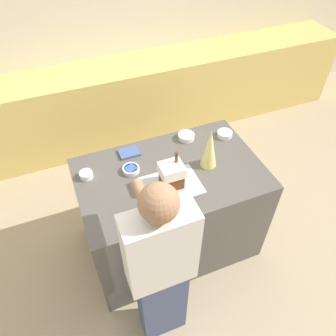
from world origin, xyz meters
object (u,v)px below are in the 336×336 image
Objects in this scene: candy_bowl_front_corner at (225,134)px; cookbook at (129,153)px; baking_tray at (171,185)px; gingerbread_house at (172,175)px; decorative_tree at (210,148)px; candy_bowl_center_rear at (186,136)px; candy_bowl_beside_tree at (131,169)px; person at (161,271)px; candy_bowl_near_tray_right at (86,175)px.

cookbook is (-0.83, 0.09, -0.01)m from candy_bowl_front_corner.
candy_bowl_front_corner is 0.80× the size of cookbook.
gingerbread_house is (0.00, 0.00, 0.11)m from baking_tray.
decorative_tree is (0.35, 0.10, 0.05)m from gingerbread_house.
candy_bowl_beside_tree is at bearing -159.66° from candy_bowl_center_rear.
baking_tray is at bearing -47.57° from candy_bowl_beside_tree.
candy_bowl_front_corner is 1.00× the size of candy_bowl_beside_tree.
decorative_tree is 0.62m from candy_bowl_beside_tree.
person is at bearing -118.33° from gingerbread_house.
candy_bowl_front_corner is at bearing 7.30° from candy_bowl_beside_tree.
candy_bowl_near_tray_right is 0.40m from cookbook.
candy_bowl_beside_tree is (-0.23, 0.25, 0.02)m from baking_tray.
decorative_tree is at bearing 45.26° from person.
decorative_tree is 2.58× the size of candy_bowl_beside_tree.
candy_bowl_center_rear is 0.33m from candy_bowl_front_corner.
cookbook is (0.38, 0.14, -0.02)m from candy_bowl_near_tray_right.
candy_bowl_beside_tree is at bearing -102.61° from cookbook.
baking_tray is 0.49m from cookbook.
cookbook is at bearing 20.00° from candy_bowl_near_tray_right.
person is at bearing -135.69° from candy_bowl_front_corner.
candy_bowl_near_tray_right is (-0.56, 0.32, 0.02)m from baking_tray.
candy_bowl_center_rear is 0.09× the size of person.
cookbook is at bearing 77.39° from candy_bowl_beside_tree.
decorative_tree reaches higher than gingerbread_house.
candy_bowl_near_tray_right is 0.77× the size of candy_bowl_beside_tree.
candy_bowl_front_corner is at bearing -6.16° from cookbook.
baking_tray is at bearing -67.71° from cookbook.
gingerbread_house reaches higher than candy_bowl_center_rear.
decorative_tree is (0.35, 0.10, 0.16)m from baking_tray.
candy_bowl_near_tray_right is at bearing 150.59° from gingerbread_house.
candy_bowl_front_corner is at bearing 29.61° from baking_tray.
person reaches higher than decorative_tree.
candy_bowl_near_tray_right is at bearing -177.75° from candy_bowl_front_corner.
person reaches higher than candy_bowl_beside_tree.
gingerbread_house is 0.50m from cookbook.
candy_bowl_center_rear is at bearing 54.87° from baking_tray.
gingerbread_house reaches higher than cookbook.
candy_bowl_near_tray_right reaches higher than candy_bowl_beside_tree.
candy_bowl_near_tray_right is at bearing 150.54° from baking_tray.
cookbook is 0.10× the size of person.
candy_bowl_front_corner is (0.64, 0.37, -0.09)m from gingerbread_house.
candy_bowl_near_tray_right is at bearing -160.00° from cookbook.
candy_bowl_center_rear is at bearing 58.48° from person.
candy_bowl_beside_tree is (0.33, -0.06, -0.01)m from candy_bowl_near_tray_right.
candy_bowl_front_corner is (0.32, -0.09, -0.00)m from candy_bowl_center_rear.
cookbook is at bearing -179.55° from candy_bowl_center_rear.
baking_tray is 1.27× the size of decorative_tree.
cookbook is at bearing 146.78° from decorative_tree.
candy_bowl_front_corner is 0.88m from candy_bowl_beside_tree.
baking_tray is at bearing -150.39° from candy_bowl_front_corner.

